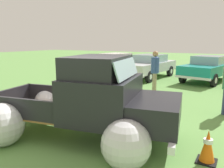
{
  "coord_description": "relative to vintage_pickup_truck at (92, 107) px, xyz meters",
  "views": [
    {
      "loc": [
        3.27,
        -3.94,
        2.23
      ],
      "look_at": [
        0.0,
        1.62,
        1.0
      ],
      "focal_mm": 35.93,
      "sensor_mm": 36.0,
      "label": 1
    }
  ],
  "objects": [
    {
      "name": "lane_cone_0",
      "position": [
        2.47,
        0.22,
        -0.45
      ],
      "size": [
        0.36,
        0.36,
        0.63
      ],
      "color": "black",
      "rests_on": "ground"
    },
    {
      "name": "ground_plane",
      "position": [
        -0.38,
        -0.08,
        -0.76
      ],
      "size": [
        80.0,
        80.0,
        0.0
      ],
      "primitive_type": "plane",
      "color": "#609347"
    },
    {
      "name": "lane_cone_1",
      "position": [
        -3.2,
        1.42,
        -0.45
      ],
      "size": [
        0.36,
        0.36,
        0.63
      ],
      "color": "black",
      "rests_on": "ground"
    },
    {
      "name": "show_car_0",
      "position": [
        -4.71,
        9.22,
        0.03
      ],
      "size": [
        2.28,
        4.76,
        1.43
      ],
      "rotation": [
        0.0,
        0.0,
        -1.68
      ],
      "color": "black",
      "rests_on": "ground"
    },
    {
      "name": "show_car_2",
      "position": [
        1.21,
        9.51,
        0.02
      ],
      "size": [
        2.66,
        4.52,
        1.43
      ],
      "rotation": [
        0.0,
        0.0,
        -1.78
      ],
      "color": "black",
      "rests_on": "ground"
    },
    {
      "name": "show_car_1",
      "position": [
        -2.11,
        8.96,
        0.02
      ],
      "size": [
        2.26,
        4.71,
        1.43
      ],
      "rotation": [
        0.0,
        0.0,
        -1.68
      ],
      "color": "black",
      "rests_on": "ground"
    },
    {
      "name": "spectator_1",
      "position": [
        -0.34,
        5.1,
        0.3
      ],
      "size": [
        0.39,
        0.54,
        1.83
      ],
      "rotation": [
        0.0,
        0.0,
        3.31
      ],
      "color": "gray",
      "rests_on": "ground"
    },
    {
      "name": "vintage_pickup_truck",
      "position": [
        0.0,
        0.0,
        0.0
      ],
      "size": [
        4.9,
        3.44,
        1.96
      ],
      "rotation": [
        0.0,
        0.0,
        0.2
      ],
      "color": "black",
      "rests_on": "ground"
    },
    {
      "name": "spectator_2",
      "position": [
        -1.8,
        3.86,
        0.17
      ],
      "size": [
        0.39,
        0.54,
        1.64
      ],
      "rotation": [
        0.0,
        0.0,
        3.28
      ],
      "color": "navy",
      "rests_on": "ground"
    }
  ]
}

